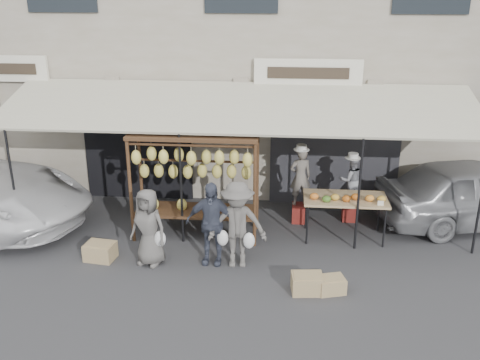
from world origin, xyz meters
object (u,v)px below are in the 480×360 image
at_px(vendor_left, 300,177).
at_px(crate_near_a, 307,284).
at_px(customer_right, 237,225).
at_px(banana_rack, 194,165).
at_px(crate_near_b, 331,285).
at_px(vendor_right, 351,180).
at_px(customer_mid, 211,223).
at_px(produce_table, 346,200).
at_px(crate_far, 100,251).
at_px(customer_left, 149,227).
at_px(sedan, 476,192).

relative_size(vendor_left, crate_near_a, 2.44).
relative_size(vendor_left, customer_right, 0.77).
relative_size(banana_rack, crate_near_b, 5.69).
bearing_deg(vendor_right, customer_mid, 27.90).
xyz_separation_m(produce_table, crate_far, (-4.76, -1.33, -0.71)).
bearing_deg(customer_right, customer_left, 178.98).
bearing_deg(produce_table, customer_right, -147.80).
relative_size(vendor_right, crate_far, 1.99).
relative_size(banana_rack, customer_right, 1.55).
relative_size(vendor_left, crate_near_b, 2.84).
height_order(banana_rack, sedan, banana_rack).
relative_size(produce_table, crate_near_a, 3.20).
distance_m(produce_table, crate_far, 4.99).
xyz_separation_m(customer_mid, crate_near_a, (1.79, -0.89, -0.66)).
distance_m(customer_right, crate_far, 2.75).
bearing_deg(produce_table, vendor_right, 77.49).
relative_size(produce_table, customer_mid, 1.04).
bearing_deg(vendor_right, customer_left, 20.41).
xyz_separation_m(customer_right, crate_far, (-2.66, -0.00, -0.68)).
height_order(customer_right, crate_near_a, customer_right).
xyz_separation_m(crate_near_a, crate_far, (-3.95, 0.81, 0.01)).
height_order(customer_left, crate_far, customer_left).
height_order(crate_far, sedan, sedan).
bearing_deg(produce_table, sedan, 18.99).
xyz_separation_m(customer_left, crate_far, (-1.00, 0.07, -0.59)).
distance_m(customer_mid, crate_far, 2.26).
height_order(customer_mid, sedan, customer_mid).
bearing_deg(customer_mid, vendor_left, 53.93).
bearing_deg(sedan, produce_table, 94.70).
xyz_separation_m(customer_mid, customer_right, (0.50, -0.07, 0.02)).
bearing_deg(sedan, customer_left, 95.47).
xyz_separation_m(banana_rack, crate_near_a, (2.27, -1.98, -1.41)).
xyz_separation_m(customer_mid, crate_near_b, (2.20, -0.86, -0.68)).
distance_m(vendor_right, customer_right, 3.22).
bearing_deg(sedan, crate_near_b, 118.91).
bearing_deg(customer_left, vendor_left, 55.71).
bearing_deg(customer_left, customer_mid, 25.85).
bearing_deg(vendor_left, crate_near_b, 86.66).
distance_m(produce_table, crate_near_a, 2.40).
distance_m(customer_right, crate_near_a, 1.67).
relative_size(banana_rack, crate_near_a, 4.89).
height_order(customer_right, crate_near_b, customer_right).
xyz_separation_m(vendor_right, sedan, (2.71, 0.08, -0.22)).
distance_m(vendor_right, sedan, 2.72).
height_order(banana_rack, vendor_left, banana_rack).
height_order(vendor_right, sedan, vendor_right).
bearing_deg(produce_table, banana_rack, -177.09).
bearing_deg(banana_rack, vendor_right, 18.16).
bearing_deg(customer_right, vendor_left, 56.62).
distance_m(banana_rack, vendor_right, 3.51).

